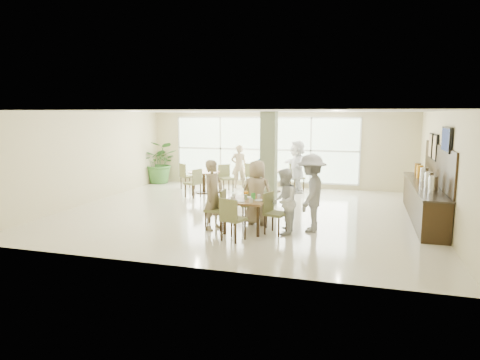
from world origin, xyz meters
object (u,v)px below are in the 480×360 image
(round_table_left, at_px, (204,176))
(adult_a, at_px, (263,172))
(teen_far, at_px, (257,193))
(teen_standing, at_px, (311,193))
(teen_left, at_px, (213,195))
(adult_b, at_px, (297,167))
(teen_right, at_px, (284,201))
(potted_plant, at_px, (160,162))
(main_table, at_px, (246,204))
(adult_standing, at_px, (239,166))
(round_table_right, at_px, (272,176))
(buffet_counter, at_px, (424,199))

(round_table_left, bearing_deg, adult_a, -0.61)
(teen_far, xyz_separation_m, teen_standing, (1.36, -0.24, 0.11))
(teen_left, relative_size, adult_b, 0.91)
(teen_right, bearing_deg, teen_standing, 122.96)
(teen_right, distance_m, teen_standing, 0.71)
(round_table_left, xyz_separation_m, potted_plant, (-2.43, 1.51, 0.26))
(teen_far, bearing_deg, main_table, 87.26)
(teen_standing, height_order, adult_standing, teen_standing)
(round_table_right, height_order, teen_standing, teen_standing)
(main_table, distance_m, buffet_counter, 4.79)
(buffet_counter, xyz_separation_m, teen_standing, (-2.70, -1.96, 0.36))
(teen_right, distance_m, adult_standing, 6.31)
(teen_left, bearing_deg, adult_standing, 28.66)
(adult_b, bearing_deg, buffet_counter, 28.31)
(potted_plant, bearing_deg, teen_standing, -39.53)
(main_table, distance_m, round_table_right, 5.33)
(teen_left, xyz_separation_m, teen_far, (0.89, 0.69, -0.02))
(round_table_right, xyz_separation_m, teen_standing, (1.96, -4.88, 0.35))
(teen_left, distance_m, teen_right, 1.69)
(round_table_left, relative_size, teen_left, 0.68)
(round_table_left, bearing_deg, round_table_right, 22.18)
(teen_far, relative_size, adult_a, 1.01)
(buffet_counter, bearing_deg, potted_plant, 159.35)
(main_table, distance_m, adult_a, 4.42)
(round_table_right, bearing_deg, potted_plant, 172.73)
(teen_far, bearing_deg, adult_a, -73.80)
(main_table, distance_m, teen_far, 0.69)
(teen_far, height_order, teen_right, teen_far)
(adult_standing, bearing_deg, teen_standing, 102.85)
(main_table, relative_size, adult_a, 0.59)
(potted_plant, bearing_deg, adult_b, -5.63)
(adult_standing, bearing_deg, adult_a, 113.58)
(potted_plant, relative_size, teen_standing, 0.91)
(teen_left, height_order, adult_standing, teen_left)
(adult_standing, bearing_deg, adult_b, 151.69)
(teen_right, distance_m, adult_b, 5.36)
(main_table, relative_size, teen_left, 0.56)
(main_table, relative_size, round_table_left, 0.83)
(adult_b, bearing_deg, potted_plant, -119.22)
(teen_far, distance_m, adult_b, 4.69)
(teen_left, relative_size, teen_right, 1.10)
(main_table, distance_m, teen_standing, 1.54)
(adult_b, bearing_deg, round_table_right, -110.28)
(round_table_right, height_order, teen_right, teen_right)
(main_table, bearing_deg, potted_plant, 131.23)
(adult_b, bearing_deg, main_table, -27.51)
(teen_left, distance_m, teen_standing, 2.30)
(teen_right, bearing_deg, round_table_right, -167.47)
(buffet_counter, relative_size, teen_left, 2.83)
(teen_left, relative_size, adult_standing, 1.03)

